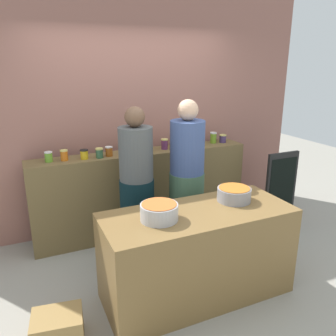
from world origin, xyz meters
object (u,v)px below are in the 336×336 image
Objects in this scene: preserve_jar_0 at (49,157)px; preserve_jar_11 at (213,138)px; preserve_jar_5 at (139,146)px; preserve_jar_7 at (164,144)px; cook_with_tongs at (137,193)px; cook_in_cap at (187,186)px; preserve_jar_2 at (84,154)px; preserve_jar_3 at (99,153)px; cooking_pot_left at (159,212)px; bread_crate at (58,329)px; chalkboard_sign at (281,189)px; preserve_jar_10 at (198,141)px; cooking_pot_center at (234,194)px; preserve_jar_9 at (183,143)px; preserve_jar_1 at (64,155)px; preserve_jar_8 at (175,144)px; preserve_jar_4 at (109,151)px; preserve_jar_12 at (223,138)px.

preserve_jar_0 is 2.10m from preserve_jar_11.
preserve_jar_7 is (0.33, -0.03, -0.01)m from preserve_jar_5.
cook_in_cap is (0.55, -0.08, 0.02)m from cook_with_tongs.
preserve_jar_2 is 1.73m from preserve_jar_11.
preserve_jar_3 is 1.37m from cooking_pot_left.
bread_crate is 0.38× the size of chalkboard_sign.
cook_in_cap reaches higher than preserve_jar_7.
preserve_jar_11 is at bearing 13.78° from preserve_jar_10.
preserve_jar_7 is 0.08× the size of cook_in_cap.
chalkboard_sign is (1.39, 0.03, -0.27)m from cook_in_cap.
cook_with_tongs reaches higher than preserve_jar_10.
preserve_jar_5 is 0.46× the size of cooking_pot_center.
preserve_jar_2 is at bearing -178.99° from preserve_jar_9.
preserve_jar_2 is 0.67m from preserve_jar_5.
preserve_jar_3 is 0.79× the size of preserve_jar_5.
bread_crate is at bearing -111.00° from preserve_jar_2.
preserve_jar_1 reaches higher than bread_crate.
cook_with_tongs is at bearing -152.37° from preserve_jar_10.
cooking_pot_left is (-1.40, -1.45, -0.21)m from preserve_jar_11.
preserve_jar_3 is at bearing -168.97° from preserve_jar_5.
preserve_jar_1 is 0.12× the size of chalkboard_sign.
preserve_jar_0 is 1.37m from preserve_jar_7.
preserve_jar_0 is 0.36× the size of cooking_pot_center.
preserve_jar_3 is 0.95m from preserve_jar_8.
preserve_jar_7 reaches higher than preserve_jar_4.
bread_crate is (-0.98, -0.92, -0.63)m from cook_with_tongs.
chalkboard_sign is (2.74, -0.61, -0.60)m from preserve_jar_0.
cook_with_tongs reaches higher than chalkboard_sign.
preserve_jar_10 is 1.80m from cooking_pot_left.
cook_in_cap is at bearing -143.13° from preserve_jar_12.
cooking_pot_left is 0.83× the size of bread_crate.
cook_in_cap reaches higher than preserve_jar_4.
preserve_jar_3 is 1.06× the size of preserve_jar_12.
preserve_jar_7 is at bearing 4.74° from preserve_jar_3.
preserve_jar_3 is at bearing 166.34° from chalkboard_sign.
preserve_jar_11 is 0.09× the size of cook_with_tongs.
preserve_jar_1 is 0.98× the size of preserve_jar_10.
preserve_jar_8 reaches higher than cooking_pot_center.
preserve_jar_9 reaches higher than preserve_jar_2.
preserve_jar_3 is 0.51m from preserve_jar_5.
preserve_jar_4 is at bearing -170.32° from preserve_jar_5.
bread_crate is at bearing -120.05° from preserve_jar_4.
preserve_jar_0 reaches higher than preserve_jar_12.
preserve_jar_11 is at bearing 33.78° from bread_crate.
preserve_jar_12 is at bearing -0.49° from preserve_jar_5.
preserve_jar_9 is at bearing -5.36° from preserve_jar_5.
chalkboard_sign is (1.70, -0.63, -0.61)m from preserve_jar_5.
cooking_pot_center is (-0.33, -1.30, -0.21)m from preserve_jar_10.
preserve_jar_9 reaches higher than preserve_jar_12.
preserve_jar_0 is 0.06× the size of cook_in_cap.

